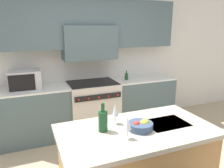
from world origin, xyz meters
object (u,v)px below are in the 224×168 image
object	(u,v)px
microwave	(25,80)
wine_glass_near	(127,124)
range_stove	(93,107)
wine_glass_far	(115,110)
fruit_bowl	(141,126)
wine_bottle	(103,121)
oil_bottle_on_counter	(126,76)

from	to	relation	value
microwave	wine_glass_near	world-z (taller)	microwave
range_stove	wine_glass_near	distance (m)	2.22
microwave	wine_glass_near	size ratio (longest dim) A/B	2.29
wine_glass_far	fruit_bowl	distance (m)	0.30
wine_bottle	fruit_bowl	distance (m)	0.38
range_stove	wine_glass_far	size ratio (longest dim) A/B	4.38
microwave	oil_bottle_on_counter	bearing A→B (deg)	-0.58
wine_glass_near	wine_glass_far	size ratio (longest dim) A/B	1.00
wine_bottle	fruit_bowl	bearing A→B (deg)	-16.97
range_stove	microwave	world-z (taller)	microwave
wine_glass_near	fruit_bowl	world-z (taller)	wine_glass_near
microwave	wine_bottle	size ratio (longest dim) A/B	1.73
fruit_bowl	oil_bottle_on_counter	distance (m)	2.14
wine_glass_near	fruit_bowl	xyz separation A→B (m)	(0.20, 0.11, -0.11)
wine_glass_near	oil_bottle_on_counter	bearing A→B (deg)	64.51
wine_bottle	wine_glass_far	size ratio (longest dim) A/B	1.33
wine_glass_far	oil_bottle_on_counter	xyz separation A→B (m)	(0.98, 1.77, -0.09)
wine_glass_near	oil_bottle_on_counter	world-z (taller)	wine_glass_near
oil_bottle_on_counter	wine_bottle	bearing A→B (deg)	-121.55
wine_glass_far	range_stove	bearing A→B (deg)	80.58
oil_bottle_on_counter	range_stove	bearing A→B (deg)	-179.99
fruit_bowl	oil_bottle_on_counter	bearing A→B (deg)	68.11
fruit_bowl	microwave	bearing A→B (deg)	117.09
wine_bottle	fruit_bowl	size ratio (longest dim) A/B	1.16
fruit_bowl	oil_bottle_on_counter	size ratio (longest dim) A/B	1.38
range_stove	wine_bottle	world-z (taller)	wine_bottle
wine_glass_far	fruit_bowl	bearing A→B (deg)	-50.39
microwave	wine_glass_far	bearing A→B (deg)	-64.70
wine_glass_far	microwave	bearing A→B (deg)	115.30
wine_bottle	oil_bottle_on_counter	distance (m)	2.21
fruit_bowl	wine_glass_near	bearing A→B (deg)	-150.68
range_stove	wine_glass_far	bearing A→B (deg)	-99.42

